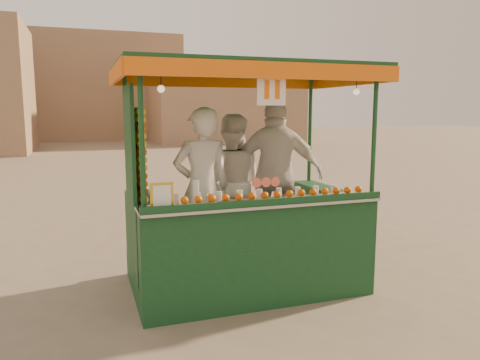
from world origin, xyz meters
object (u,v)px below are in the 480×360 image
object	(u,v)px
vendor_left	(202,188)
vendor_middle	(231,182)
juice_cart	(241,219)
vendor_right	(276,175)

from	to	relation	value
vendor_left	vendor_middle	distance (m)	0.71
vendor_middle	juice_cart	bearing A→B (deg)	104.16
juice_cart	vendor_middle	xyz separation A→B (m)	(0.08, 0.60, 0.32)
vendor_middle	vendor_right	distance (m)	0.56
vendor_left	vendor_middle	bearing A→B (deg)	-134.62
juice_cart	vendor_middle	world-z (taller)	juice_cart
juice_cart	vendor_right	xyz separation A→B (m)	(0.57, 0.35, 0.43)
juice_cart	vendor_middle	size ratio (longest dim) A/B	1.63
juice_cart	vendor_left	xyz separation A→B (m)	(-0.41, 0.09, 0.36)
vendor_right	juice_cart	bearing A→B (deg)	54.08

